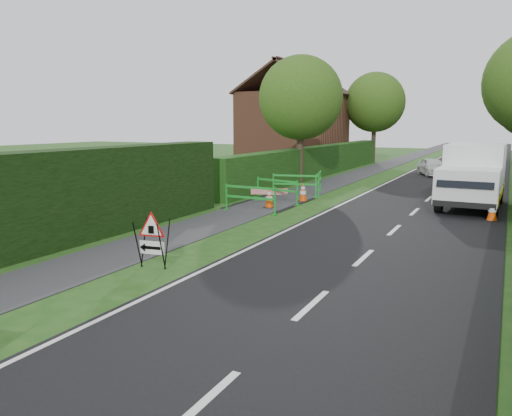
% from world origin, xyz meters
% --- Properties ---
extents(ground, '(120.00, 120.00, 0.00)m').
position_xyz_m(ground, '(0.00, 0.00, 0.00)').
color(ground, '#1C4714').
rests_on(ground, ground).
extents(road_surface, '(6.00, 90.00, 0.02)m').
position_xyz_m(road_surface, '(2.50, 35.00, 0.00)').
color(road_surface, black).
rests_on(road_surface, ground).
extents(footpath, '(2.00, 90.00, 0.02)m').
position_xyz_m(footpath, '(-3.00, 35.00, 0.01)').
color(footpath, '#2D2D30').
rests_on(footpath, ground).
extents(hedge_west_far, '(1.00, 24.00, 1.80)m').
position_xyz_m(hedge_west_far, '(-5.00, 22.00, 0.00)').
color(hedge_west_far, '#14380F').
rests_on(hedge_west_far, ground).
extents(house_west, '(7.50, 7.40, 7.88)m').
position_xyz_m(house_west, '(-10.00, 30.00, 2.90)').
color(house_west, brown).
rests_on(house_west, ground).
extents(tree_nw, '(4.40, 4.40, 6.70)m').
position_xyz_m(tree_nw, '(-4.60, 18.00, 4.48)').
color(tree_nw, '#2D2116').
rests_on(tree_nw, ground).
extents(tree_fw, '(4.80, 4.80, 7.24)m').
position_xyz_m(tree_fw, '(-4.60, 34.00, 4.83)').
color(tree_fw, '#2D2116').
rests_on(tree_fw, ground).
extents(triangle_sign, '(0.84, 0.84, 1.08)m').
position_xyz_m(triangle_sign, '(-1.46, 1.53, 0.75)').
color(triangle_sign, black).
rests_on(triangle_sign, ground).
extents(works_van, '(2.18, 5.29, 2.38)m').
position_xyz_m(works_van, '(4.23, 13.67, 1.26)').
color(works_van, silver).
rests_on(works_van, ground).
extents(traffic_cone_0, '(0.38, 0.38, 0.79)m').
position_xyz_m(traffic_cone_0, '(5.04, 10.93, 0.39)').
color(traffic_cone_0, black).
rests_on(traffic_cone_0, ground).
extents(traffic_cone_1, '(0.38, 0.38, 0.79)m').
position_xyz_m(traffic_cone_1, '(4.80, 14.16, 0.39)').
color(traffic_cone_1, black).
rests_on(traffic_cone_1, ground).
extents(traffic_cone_2, '(0.38, 0.38, 0.79)m').
position_xyz_m(traffic_cone_2, '(4.88, 16.47, 0.39)').
color(traffic_cone_2, black).
rests_on(traffic_cone_2, ground).
extents(traffic_cone_3, '(0.38, 0.38, 0.79)m').
position_xyz_m(traffic_cone_3, '(-2.60, 9.98, 0.39)').
color(traffic_cone_3, black).
rests_on(traffic_cone_3, ground).
extents(traffic_cone_4, '(0.38, 0.38, 0.79)m').
position_xyz_m(traffic_cone_4, '(-2.02, 11.99, 0.39)').
color(traffic_cone_4, black).
rests_on(traffic_cone_4, ground).
extents(ped_barrier_0, '(2.07, 0.43, 1.00)m').
position_xyz_m(ped_barrier_0, '(-2.74, 8.70, 0.63)').
color(ped_barrier_0, '#198E28').
rests_on(ped_barrier_0, ground).
extents(ped_barrier_1, '(2.08, 0.82, 1.00)m').
position_xyz_m(ped_barrier_1, '(-2.79, 11.11, 0.63)').
color(ped_barrier_1, '#198E28').
rests_on(ped_barrier_1, ground).
extents(ped_barrier_2, '(2.08, 0.85, 1.00)m').
position_xyz_m(ped_barrier_2, '(-2.84, 13.19, 0.63)').
color(ped_barrier_2, '#198E28').
rests_on(ped_barrier_2, ground).
extents(ped_barrier_3, '(0.84, 2.08, 1.00)m').
position_xyz_m(ped_barrier_3, '(-2.20, 14.28, 0.63)').
color(ped_barrier_3, '#198E28').
rests_on(ped_barrier_3, ground).
extents(redwhite_plank, '(1.43, 0.54, 0.25)m').
position_xyz_m(redwhite_plank, '(-3.16, 11.17, 0.00)').
color(redwhite_plank, red).
rests_on(redwhite_plank, ground).
extents(hatchback_car, '(2.44, 3.46, 1.09)m').
position_xyz_m(hatchback_car, '(1.24, 25.19, 0.55)').
color(hatchback_car, silver).
rests_on(hatchback_car, ground).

